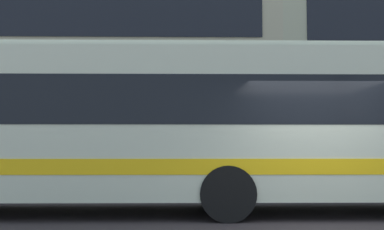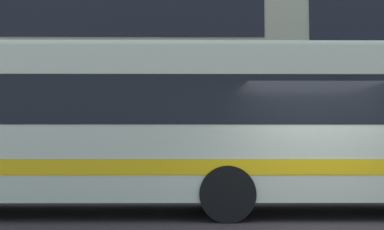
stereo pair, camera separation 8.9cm
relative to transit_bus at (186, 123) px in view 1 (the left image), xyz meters
The scene contains 2 objects.
apartment_block_left 15.84m from the transit_bus, 114.39° to the left, with size 20.27×11.03×11.42m.
transit_bus is the anchor object (origin of this frame).
Camera 1 is at (-2.40, -7.51, 1.38)m, focal length 44.75 mm.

